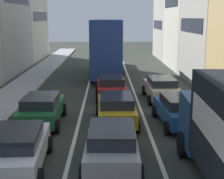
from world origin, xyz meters
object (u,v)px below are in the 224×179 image
hatchback_centre_lane_third (116,108)px  coupe_centre_lane_fourth (111,86)px  wagon_right_lane_far (161,88)px  bus_mid_queue_primary (108,45)px  wagon_left_lane_second (17,148)px  sedan_left_lane_third (42,109)px  sedan_centre_lane_second (112,144)px  sedan_right_lane_behind_truck (179,109)px

hatchback_centre_lane_third → coupe_centre_lane_fourth: same height
hatchback_centre_lane_third → wagon_right_lane_far: size_ratio=1.00×
bus_mid_queue_primary → wagon_left_lane_second: bearing=172.2°
sedan_left_lane_third → coupe_centre_lane_fourth: bearing=-33.0°
hatchback_centre_lane_third → sedan_centre_lane_second: bearing=175.3°
sedan_centre_lane_second → wagon_right_lane_far: (3.37, 9.94, 0.00)m
coupe_centre_lane_fourth → bus_mid_queue_primary: bus_mid_queue_primary is taller
wagon_left_lane_second → wagon_right_lane_far: same height
sedan_right_lane_behind_truck → wagon_left_lane_second: bearing=123.1°
hatchback_centre_lane_third → sedan_left_lane_third: size_ratio=1.01×
hatchback_centre_lane_third → sedan_left_lane_third: 3.72m
sedan_right_lane_behind_truck → wagon_right_lane_far: 5.30m
sedan_centre_lane_second → bus_mid_queue_primary: bearing=1.3°
wagon_right_lane_far → bus_mid_queue_primary: bearing=19.3°
coupe_centre_lane_fourth → hatchback_centre_lane_third: bearing=179.9°
hatchback_centre_lane_third → sedan_right_lane_behind_truck: size_ratio=0.99×
hatchback_centre_lane_third → coupe_centre_lane_fourth: size_ratio=1.00×
sedan_right_lane_behind_truck → wagon_right_lane_far: same height
wagon_right_lane_far → bus_mid_queue_primary: size_ratio=0.41×
wagon_left_lane_second → hatchback_centre_lane_third: bearing=-37.6°
wagon_left_lane_second → sedan_right_lane_behind_truck: 8.35m
sedan_centre_lane_second → bus_mid_queue_primary: size_ratio=0.41×
sedan_centre_lane_second → sedan_right_lane_behind_truck: same height
sedan_centre_lane_second → hatchback_centre_lane_third: same height
sedan_left_lane_third → wagon_right_lane_far: bearing=-53.8°
hatchback_centre_lane_third → bus_mid_queue_primary: (-0.34, 14.07, 2.03)m
sedan_right_lane_behind_truck → bus_mid_queue_primary: bus_mid_queue_primary is taller
wagon_right_lane_far → bus_mid_queue_primary: (-3.41, 9.06, 2.03)m
sedan_right_lane_behind_truck → bus_mid_queue_primary: 14.91m
sedan_left_lane_third → hatchback_centre_lane_third: bearing=-90.0°
sedan_centre_lane_second → sedan_left_lane_third: size_ratio=1.01×
wagon_left_lane_second → coupe_centre_lane_fourth: 11.28m
sedan_left_lane_third → sedan_right_lane_behind_truck: (6.84, -0.28, 0.00)m
wagon_left_lane_second → hatchback_centre_lane_third: (3.60, 5.25, 0.00)m
coupe_centre_lane_fourth → bus_mid_queue_primary: size_ratio=0.41×
sedan_centre_lane_second → wagon_right_lane_far: bearing=-17.6°
sedan_left_lane_third → sedan_right_lane_behind_truck: size_ratio=0.98×
wagon_left_lane_second → sedan_left_lane_third: bearing=-1.8°
sedan_right_lane_behind_truck → hatchback_centre_lane_third: bearing=81.3°
hatchback_centre_lane_third → sedan_right_lane_behind_truck: 3.13m
coupe_centre_lane_fourth → wagon_right_lane_far: bearing=-100.5°
sedan_left_lane_third → coupe_centre_lane_fourth: same height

